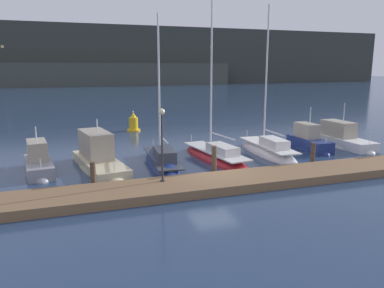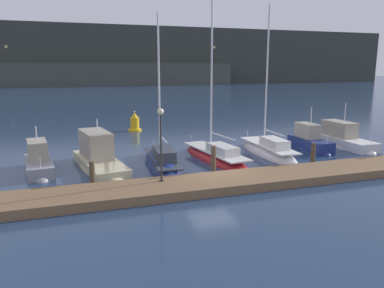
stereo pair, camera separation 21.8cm
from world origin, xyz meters
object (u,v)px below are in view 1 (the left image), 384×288
object	(u,v)px
motorboat_berth_3	(99,162)
motorboat_berth_8	(342,142)
sailboat_berth_5	(216,158)
dock_lamppost	(162,133)
motorboat_berth_2	(39,167)
sailboat_berth_6	(268,153)
motorboat_berth_7	(309,145)
channel_buoy	(134,123)
sailboat_berth_4	(162,164)

from	to	relation	value
motorboat_berth_3	motorboat_berth_8	world-z (taller)	motorboat_berth_8
sailboat_berth_5	motorboat_berth_8	xyz separation A→B (m)	(11.11, 0.94, 0.18)
dock_lamppost	motorboat_berth_3	bearing A→B (deg)	116.33
motorboat_berth_2	sailboat_berth_6	distance (m)	15.14
sailboat_berth_5	motorboat_berth_7	xyz separation A→B (m)	(7.84, 0.68, 0.21)
motorboat_berth_2	sailboat_berth_6	bearing A→B (deg)	-1.10
motorboat_berth_3	channel_buoy	bearing A→B (deg)	70.74
motorboat_berth_7	channel_buoy	distance (m)	16.71
sailboat_berth_4	sailboat_berth_5	distance (m)	3.78
dock_lamppost	motorboat_berth_2	bearing A→B (deg)	138.10
motorboat_berth_3	sailboat_berth_4	xyz separation A→B (m)	(3.78, -0.81, -0.27)
motorboat_berth_3	sailboat_berth_4	bearing A→B (deg)	-12.14
sailboat_berth_4	sailboat_berth_5	size ratio (longest dim) A/B	0.87
dock_lamppost	sailboat_berth_6	bearing A→B (deg)	29.69
motorboat_berth_2	sailboat_berth_5	distance (m)	11.00
sailboat_berth_4	motorboat_berth_3	bearing A→B (deg)	167.86
sailboat_berth_6	dock_lamppost	size ratio (longest dim) A/B	2.99
sailboat_berth_6	channel_buoy	world-z (taller)	sailboat_berth_6
motorboat_berth_2	channel_buoy	distance (m)	15.01
motorboat_berth_2	motorboat_berth_8	world-z (taller)	motorboat_berth_8
motorboat_berth_3	motorboat_berth_2	bearing A→B (deg)	177.98
channel_buoy	dock_lamppost	size ratio (longest dim) A/B	0.53
sailboat_berth_6	channel_buoy	size ratio (longest dim) A/B	5.62
sailboat_berth_5	motorboat_berth_7	size ratio (longest dim) A/B	2.52
sailboat_berth_5	motorboat_berth_7	distance (m)	7.87
sailboat_berth_4	sailboat_berth_6	size ratio (longest dim) A/B	0.92
motorboat_berth_2	motorboat_berth_8	size ratio (longest dim) A/B	0.79
sailboat_berth_5	channel_buoy	world-z (taller)	sailboat_berth_5
sailboat_berth_4	motorboat_berth_8	world-z (taller)	sailboat_berth_4
motorboat_berth_2	motorboat_berth_3	world-z (taller)	motorboat_berth_3
sailboat_berth_4	motorboat_berth_2	bearing A→B (deg)	172.62
motorboat_berth_8	channel_buoy	distance (m)	18.83
sailboat_berth_4	sailboat_berth_6	world-z (taller)	sailboat_berth_6
motorboat_berth_7	motorboat_berth_8	size ratio (longest dim) A/B	0.73
sailboat_berth_6	motorboat_berth_2	bearing A→B (deg)	178.90
motorboat_berth_2	dock_lamppost	distance (m)	8.58
motorboat_berth_7	channel_buoy	size ratio (longest dim) A/B	2.34
motorboat_berth_3	sailboat_berth_5	world-z (taller)	sailboat_berth_5
channel_buoy	sailboat_berth_6	bearing A→B (deg)	-61.08
sailboat_berth_5	motorboat_berth_8	bearing A→B (deg)	4.86
sailboat_berth_5	motorboat_berth_8	size ratio (longest dim) A/B	1.83
motorboat_berth_7	dock_lamppost	xyz separation A→B (m)	(-12.74, -5.53, 2.58)
sailboat_berth_4	motorboat_berth_7	distance (m)	11.64
motorboat_berth_2	sailboat_berth_6	world-z (taller)	sailboat_berth_6
motorboat_berth_3	motorboat_berth_7	size ratio (longest dim) A/B	1.64
sailboat_berth_4	sailboat_berth_6	distance (m)	7.94
motorboat_berth_3	sailboat_berth_6	xyz separation A→B (m)	(11.69, -0.17, -0.25)
sailboat_berth_4	channel_buoy	world-z (taller)	sailboat_berth_4
motorboat_berth_8	motorboat_berth_2	bearing A→B (deg)	-179.12
sailboat_berth_6	channel_buoy	xyz separation A→B (m)	(-7.20, 13.03, 0.60)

